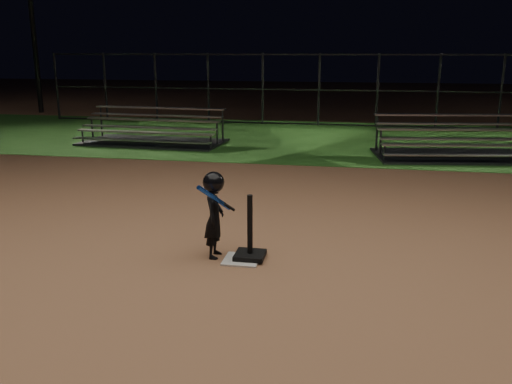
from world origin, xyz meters
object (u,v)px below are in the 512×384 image
(bleacher_left, at_px, (153,137))
(bleacher_right, at_px, (461,150))
(batting_tee, at_px, (250,246))
(home_plate, at_px, (242,260))
(child_batter, at_px, (214,212))

(bleacher_left, xyz_separation_m, bleacher_right, (8.32, -0.62, 0.01))
(batting_tee, bearing_deg, home_plate, -143.04)
(bleacher_left, bearing_deg, bleacher_right, -1.28)
(child_batter, xyz_separation_m, bleacher_right, (4.32, 7.59, -0.39))
(bleacher_left, relative_size, bleacher_right, 0.93)
(batting_tee, bearing_deg, bleacher_left, 118.55)
(batting_tee, xyz_separation_m, bleacher_left, (-4.47, 8.22, 0.02))
(child_batter, distance_m, bleacher_left, 9.14)
(bleacher_left, bearing_deg, child_batter, -61.01)
(home_plate, distance_m, child_batter, 0.70)
(batting_tee, height_order, bleacher_left, bleacher_left)
(bleacher_left, bearing_deg, batting_tee, -58.45)
(bleacher_right, bearing_deg, child_batter, -127.69)
(batting_tee, xyz_separation_m, child_batter, (-0.47, 0.01, 0.42))
(batting_tee, height_order, child_batter, child_batter)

